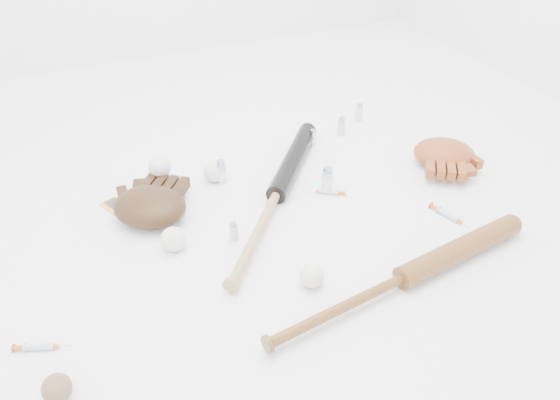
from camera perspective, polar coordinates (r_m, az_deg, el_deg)
name	(u,v)px	position (r m, az deg, el deg)	size (l,w,h in m)	color
bat_dark	(276,194)	(1.77, -0.38, 0.63)	(0.92, 0.07, 0.07)	black
bat_wood	(403,278)	(1.51, 12.78, -7.90)	(0.91, 0.07, 0.07)	brown
glove_dark	(150,206)	(1.74, -13.45, -0.63)	(0.27, 0.27, 0.10)	#321D0D
glove_tan	(444,153)	(2.05, 16.78, 4.70)	(0.26, 0.26, 0.09)	brown
trading_card	(115,206)	(1.85, -16.88, -0.56)	(0.06, 0.09, 0.00)	gold
pedestal	(162,181)	(1.90, -12.24, 1.92)	(0.08, 0.08, 0.04)	white
baseball_on_pedestal	(160,167)	(1.86, -12.46, 3.42)	(0.08, 0.08, 0.08)	silver
baseball_left	(173,239)	(1.61, -11.07, -4.04)	(0.07, 0.07, 0.07)	silver
baseball_upper	(214,172)	(1.89, -6.95, 2.97)	(0.07, 0.07, 0.07)	silver
baseball_mid	(312,276)	(1.48, 3.35, -7.91)	(0.07, 0.07, 0.07)	silver
baseball_aged	(57,388)	(1.34, -22.30, -17.73)	(0.07, 0.07, 0.07)	brown
syringe_0	(39,347)	(1.46, -23.84, -13.87)	(0.15, 0.03, 0.02)	#ADBCC6
syringe_1	(328,192)	(1.83, 5.06, 0.84)	(0.14, 0.02, 0.02)	#ADBCC6
syringe_2	(300,142)	(2.11, 2.12, 6.11)	(0.15, 0.03, 0.02)	#ADBCC6
syringe_3	(448,215)	(1.80, 17.18, -1.50)	(0.16, 0.03, 0.02)	#ADBCC6
vial_0	(341,126)	(2.17, 6.43, 7.67)	(0.03, 0.03, 0.08)	silver
vial_1	(359,112)	(2.29, 8.30, 9.06)	(0.03, 0.03, 0.07)	silver
vial_2	(221,171)	(1.88, -6.14, 3.00)	(0.03, 0.03, 0.08)	silver
vial_3	(327,180)	(1.82, 4.95, 2.14)	(0.04, 0.04, 0.09)	silver
vial_4	(234,231)	(1.63, -4.88, -3.25)	(0.03, 0.03, 0.06)	silver
vial_5	(313,138)	(2.09, 3.45, 6.52)	(0.03, 0.03, 0.07)	silver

